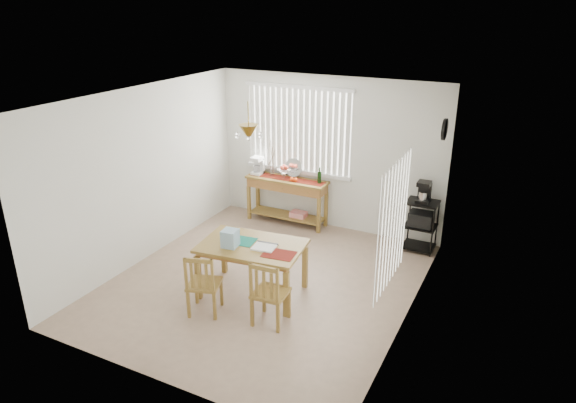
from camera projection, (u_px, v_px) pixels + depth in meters
The scene contains 10 objects.
ground at pixel (264, 282), 7.24m from camera, with size 4.00×4.50×0.01m, color tan.
room_shell at pixel (263, 168), 6.63m from camera, with size 4.20×4.70×2.70m.
sideboard at pixel (287, 190), 8.97m from camera, with size 1.46×0.41×0.82m.
sideboard_items at pixel (275, 170), 8.97m from camera, with size 1.39×0.34×0.63m.
wire_cart at pixel (421, 221), 8.01m from camera, with size 0.48×0.39×0.82m.
cart_items at pixel (424, 192), 7.84m from camera, with size 0.19×0.23×0.34m.
dining_table at pixel (252, 250), 6.76m from camera, with size 1.44×1.02×0.72m.
table_items at pixel (239, 241), 6.64m from camera, with size 1.08×0.47×0.23m.
chair_left at pixel (203, 284), 6.38m from camera, with size 0.50×0.50×0.84m.
chair_right at pixel (269, 293), 6.17m from camera, with size 0.43×0.43×0.86m.
Camera 1 is at (3.13, -5.50, 3.71)m, focal length 32.00 mm.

